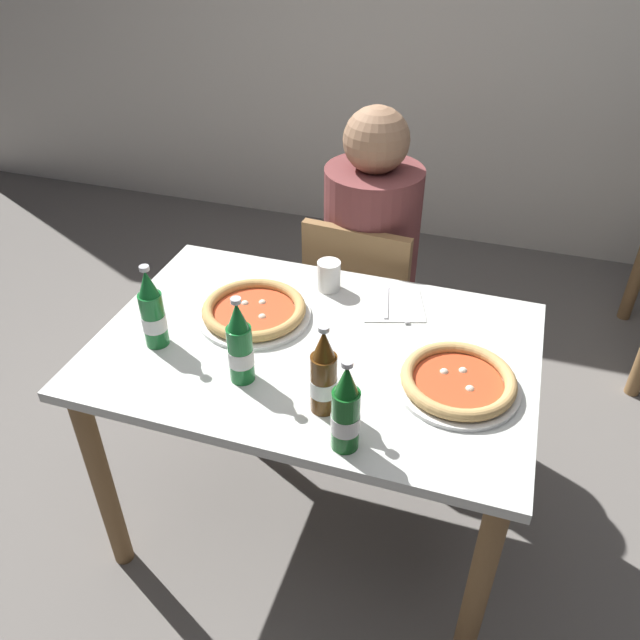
{
  "coord_description": "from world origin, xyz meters",
  "views": [
    {
      "loc": [
        0.44,
        -1.31,
        1.83
      ],
      "look_at": [
        0.0,
        0.05,
        0.8
      ],
      "focal_mm": 35.73,
      "sensor_mm": 36.0,
      "label": 1
    }
  ],
  "objects_px": {
    "pizza_margherita_near": "(254,311)",
    "napkin_with_cutlery": "(393,304)",
    "beer_bottle_extra": "(324,376)",
    "beer_bottle_center": "(152,312)",
    "beer_bottle_left": "(346,412)",
    "pizza_marinara_far": "(458,381)",
    "chair_behind_table": "(363,305)",
    "beer_bottle_right": "(240,346)",
    "diner_seated": "(369,275)",
    "paper_cup": "(329,276)",
    "dining_table_main": "(315,376)"
  },
  "relations": [
    {
      "from": "pizza_margherita_near",
      "to": "napkin_with_cutlery",
      "type": "height_order",
      "value": "pizza_margherita_near"
    },
    {
      "from": "pizza_margherita_near",
      "to": "beer_bottle_extra",
      "type": "height_order",
      "value": "beer_bottle_extra"
    },
    {
      "from": "chair_behind_table",
      "to": "pizza_margherita_near",
      "type": "xyz_separation_m",
      "value": [
        -0.2,
        -0.54,
        0.29
      ]
    },
    {
      "from": "pizza_marinara_far",
      "to": "napkin_with_cutlery",
      "type": "height_order",
      "value": "pizza_marinara_far"
    },
    {
      "from": "paper_cup",
      "to": "pizza_marinara_far",
      "type": "bearing_deg",
      "value": -37.22
    },
    {
      "from": "pizza_margherita_near",
      "to": "pizza_marinara_far",
      "type": "bearing_deg",
      "value": -11.9
    },
    {
      "from": "diner_seated",
      "to": "beer_bottle_right",
      "type": "relative_size",
      "value": 4.89
    },
    {
      "from": "diner_seated",
      "to": "beer_bottle_left",
      "type": "xyz_separation_m",
      "value": [
        0.19,
        -0.99,
        0.27
      ]
    },
    {
      "from": "beer_bottle_extra",
      "to": "beer_bottle_right",
      "type": "bearing_deg",
      "value": 169.86
    },
    {
      "from": "pizza_marinara_far",
      "to": "beer_bottle_extra",
      "type": "xyz_separation_m",
      "value": [
        -0.3,
        -0.17,
        0.08
      ]
    },
    {
      "from": "pizza_margherita_near",
      "to": "pizza_marinara_far",
      "type": "relative_size",
      "value": 1.05
    },
    {
      "from": "beer_bottle_left",
      "to": "beer_bottle_center",
      "type": "height_order",
      "value": "same"
    },
    {
      "from": "beer_bottle_extra",
      "to": "dining_table_main",
      "type": "bearing_deg",
      "value": 113.41
    },
    {
      "from": "beer_bottle_right",
      "to": "beer_bottle_extra",
      "type": "distance_m",
      "value": 0.23
    },
    {
      "from": "diner_seated",
      "to": "pizza_marinara_far",
      "type": "height_order",
      "value": "diner_seated"
    },
    {
      "from": "pizza_marinara_far",
      "to": "beer_bottle_left",
      "type": "bearing_deg",
      "value": -128.23
    },
    {
      "from": "pizza_margherita_near",
      "to": "beer_bottle_left",
      "type": "xyz_separation_m",
      "value": [
        0.39,
        -0.4,
        0.08
      ]
    },
    {
      "from": "dining_table_main",
      "to": "napkin_with_cutlery",
      "type": "bearing_deg",
      "value": 57.43
    },
    {
      "from": "dining_table_main",
      "to": "diner_seated",
      "type": "xyz_separation_m",
      "value": [
        -0.01,
        0.66,
        -0.05
      ]
    },
    {
      "from": "pizza_marinara_far",
      "to": "beer_bottle_center",
      "type": "xyz_separation_m",
      "value": [
        -0.81,
        -0.07,
        0.08
      ]
    },
    {
      "from": "diner_seated",
      "to": "pizza_marinara_far",
      "type": "xyz_separation_m",
      "value": [
        0.4,
        -0.72,
        0.19
      ]
    },
    {
      "from": "pizza_margherita_near",
      "to": "beer_bottle_center",
      "type": "relative_size",
      "value": 1.33
    },
    {
      "from": "napkin_with_cutlery",
      "to": "beer_bottle_center",
      "type": "bearing_deg",
      "value": -146.6
    },
    {
      "from": "chair_behind_table",
      "to": "beer_bottle_extra",
      "type": "bearing_deg",
      "value": 102.26
    },
    {
      "from": "pizza_margherita_near",
      "to": "beer_bottle_extra",
      "type": "bearing_deg",
      "value": -44.48
    },
    {
      "from": "beer_bottle_extra",
      "to": "pizza_marinara_far",
      "type": "bearing_deg",
      "value": 30.25
    },
    {
      "from": "napkin_with_cutlery",
      "to": "chair_behind_table",
      "type": "bearing_deg",
      "value": 116.21
    },
    {
      "from": "diner_seated",
      "to": "napkin_with_cutlery",
      "type": "bearing_deg",
      "value": -67.37
    },
    {
      "from": "chair_behind_table",
      "to": "pizza_marinara_far",
      "type": "height_order",
      "value": "chair_behind_table"
    },
    {
      "from": "diner_seated",
      "to": "beer_bottle_center",
      "type": "bearing_deg",
      "value": -117.49
    },
    {
      "from": "dining_table_main",
      "to": "pizza_marinara_far",
      "type": "bearing_deg",
      "value": -7.89
    },
    {
      "from": "beer_bottle_left",
      "to": "diner_seated",
      "type": "bearing_deg",
      "value": 100.73
    },
    {
      "from": "beer_bottle_center",
      "to": "beer_bottle_right",
      "type": "distance_m",
      "value": 0.29
    },
    {
      "from": "beer_bottle_extra",
      "to": "pizza_margherita_near",
      "type": "bearing_deg",
      "value": 135.52
    },
    {
      "from": "beer_bottle_center",
      "to": "pizza_marinara_far",
      "type": "bearing_deg",
      "value": 4.92
    },
    {
      "from": "beer_bottle_center",
      "to": "beer_bottle_right",
      "type": "height_order",
      "value": "same"
    },
    {
      "from": "diner_seated",
      "to": "napkin_with_cutlery",
      "type": "height_order",
      "value": "diner_seated"
    },
    {
      "from": "diner_seated",
      "to": "beer_bottle_extra",
      "type": "xyz_separation_m",
      "value": [
        0.1,
        -0.89,
        0.27
      ]
    },
    {
      "from": "napkin_with_cutlery",
      "to": "dining_table_main",
      "type": "bearing_deg",
      "value": -122.57
    },
    {
      "from": "beer_bottle_left",
      "to": "beer_bottle_extra",
      "type": "distance_m",
      "value": 0.13
    },
    {
      "from": "dining_table_main",
      "to": "pizza_margherita_near",
      "type": "distance_m",
      "value": 0.26
    },
    {
      "from": "beer_bottle_left",
      "to": "napkin_with_cutlery",
      "type": "height_order",
      "value": "beer_bottle_left"
    },
    {
      "from": "diner_seated",
      "to": "beer_bottle_extra",
      "type": "height_order",
      "value": "diner_seated"
    },
    {
      "from": "beer_bottle_center",
      "to": "paper_cup",
      "type": "relative_size",
      "value": 2.6
    },
    {
      "from": "dining_table_main",
      "to": "beer_bottle_right",
      "type": "height_order",
      "value": "beer_bottle_right"
    },
    {
      "from": "chair_behind_table",
      "to": "pizza_margherita_near",
      "type": "height_order",
      "value": "chair_behind_table"
    },
    {
      "from": "beer_bottle_extra",
      "to": "napkin_with_cutlery",
      "type": "relative_size",
      "value": 1.09
    },
    {
      "from": "chair_behind_table",
      "to": "paper_cup",
      "type": "relative_size",
      "value": 8.95
    },
    {
      "from": "pizza_margherita_near",
      "to": "beer_bottle_center",
      "type": "height_order",
      "value": "beer_bottle_center"
    },
    {
      "from": "dining_table_main",
      "to": "beer_bottle_left",
      "type": "distance_m",
      "value": 0.44
    }
  ]
}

